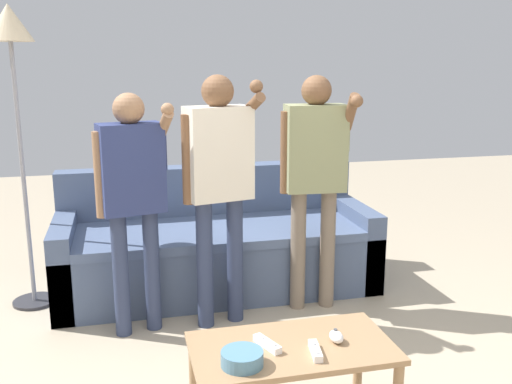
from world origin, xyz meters
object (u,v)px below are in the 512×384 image
floor_lamp (12,56)px  snack_bowl (242,358)px  game_remote_nunchuk (336,337)px  player_left (133,186)px  game_remote_wand_near (315,351)px  game_remote_wand_far (267,344)px  couch (216,246)px  player_right (315,166)px  player_center (219,172)px  coffee_table (292,358)px

floor_lamp → snack_bowl: bearing=-60.3°
game_remote_nunchuk → player_left: bearing=125.1°
floor_lamp → game_remote_wand_near: size_ratio=12.52×
game_remote_nunchuk → floor_lamp: size_ratio=0.05×
game_remote_wand_near → game_remote_wand_far: same height
game_remote_nunchuk → player_left: (-0.80, 1.14, 0.45)m
couch → player_right: size_ratio=1.46×
couch → game_remote_nunchuk: size_ratio=24.79×
player_center → game_remote_wand_near: bearing=-81.7°
couch → game_remote_nunchuk: couch is taller
player_center → player_right: (0.63, 0.10, -0.01)m
couch → coffee_table: 1.74m
game_remote_nunchuk → floor_lamp: 2.55m
couch → game_remote_wand_near: size_ratio=14.25×
couch → game_remote_wand_far: 1.74m
player_left → snack_bowl: bearing=-73.4°
couch → game_remote_nunchuk: 1.78m
player_center → game_remote_wand_near: (0.18, -1.22, -0.52)m
coffee_table → snack_bowl: size_ratio=5.08×
player_left → game_remote_wand_near: bearing=-61.0°
game_remote_wand_near → game_remote_wand_far: (-0.18, 0.10, -0.00)m
floor_lamp → game_remote_wand_near: 2.54m
coffee_table → game_remote_nunchuk: bearing=-4.5°
player_left → game_remote_nunchuk: bearing=-54.9°
snack_bowl → game_remote_wand_far: snack_bowl is taller
couch → player_center: player_center is taller
coffee_table → player_left: (-0.61, 1.12, 0.54)m
floor_lamp → player_left: (0.67, -0.58, -0.72)m
snack_bowl → floor_lamp: bearing=119.7°
game_remote_wand_near → game_remote_wand_far: 0.20m
snack_bowl → game_remote_wand_near: 0.31m
couch → player_left: (-0.57, -0.62, 0.60)m
coffee_table → player_left: player_left is taller
couch → player_center: 0.91m
player_center → game_remote_wand_far: size_ratio=9.32×
game_remote_wand_near → game_remote_wand_far: bearing=149.9°
player_center → coffee_table: bearing=-84.5°
floor_lamp → player_left: floor_lamp is taller
coffee_table → player_center: size_ratio=0.57×
coffee_table → player_right: player_right is taller
game_remote_wand_far → game_remote_wand_near: bearing=-30.1°
snack_bowl → game_remote_nunchuk: size_ratio=1.92×
couch → floor_lamp: 1.81m
snack_bowl → game_remote_wand_far: bearing=41.5°
snack_bowl → player_right: size_ratio=0.11×
player_left → game_remote_wand_far: player_left is taller
floor_lamp → game_remote_wand_near: bearing=-53.3°
game_remote_nunchuk → player_center: size_ratio=0.06×
couch → game_remote_wand_near: couch is taller
coffee_table → floor_lamp: size_ratio=0.45×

